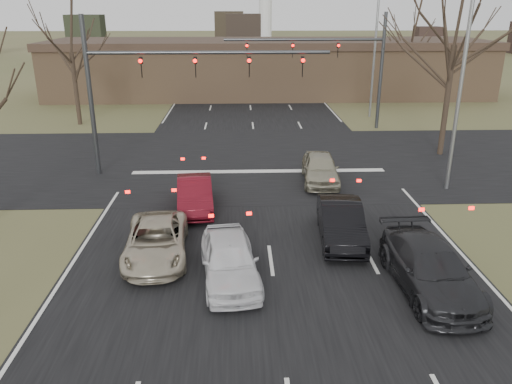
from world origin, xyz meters
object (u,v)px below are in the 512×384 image
building (269,67)px  mast_arm_far (342,57)px  car_red_ahead (195,194)px  streetlight_right_far (373,45)px  car_black_hatch (341,222)px  streetlight_right_near (459,72)px  car_white_sedan (230,259)px  car_silver_suv (156,241)px  car_charcoal_sedan (430,268)px  mast_arm_near (154,76)px  car_silver_ahead (320,168)px

building → mast_arm_far: bearing=-74.4°
car_red_ahead → building: bearing=75.0°
streetlight_right_far → car_black_hatch: 23.86m
streetlight_right_near → streetlight_right_far: 17.01m
mast_arm_far → car_white_sedan: bearing=-109.7°
building → car_silver_suv: size_ratio=9.30×
car_black_hatch → car_charcoal_sedan: 4.17m
streetlight_right_far → streetlight_right_near: bearing=-91.7°
car_silver_suv → car_white_sedan: bearing=-36.8°
streetlight_right_near → car_black_hatch: size_ratio=2.27×
mast_arm_far → car_charcoal_sedan: bearing=-93.6°
streetlight_right_far → car_red_ahead: size_ratio=2.38×
mast_arm_near → mast_arm_far: same height
mast_arm_far → car_red_ahead: bearing=-121.2°
car_silver_ahead → mast_arm_near: bearing=171.9°
mast_arm_far → car_silver_ahead: mast_arm_far is taller
car_red_ahead → car_silver_suv: bearing=-108.3°
mast_arm_far → car_charcoal_sedan: mast_arm_far is taller
building → car_charcoal_sedan: bearing=-85.7°
streetlight_right_far → car_red_ahead: bearing=-122.8°
car_red_ahead → car_silver_ahead: size_ratio=0.98×
car_charcoal_sedan → streetlight_right_far: bearing=77.9°
car_black_hatch → streetlight_right_near: bearing=46.3°
streetlight_right_near → car_charcoal_sedan: (-4.03, -9.04, -4.85)m
streetlight_right_far → car_silver_ahead: streetlight_right_far is taller
car_black_hatch → car_silver_ahead: 6.65m
streetlight_right_far → car_red_ahead: streetlight_right_far is taller
streetlight_right_near → mast_arm_far: bearing=101.5°
mast_arm_near → car_silver_ahead: 9.47m
car_silver_suv → car_black_hatch: 6.84m
car_black_hatch → car_silver_ahead: car_silver_ahead is taller
car_silver_suv → building: bearing=75.8°
streetlight_right_near → car_red_ahead: streetlight_right_near is taller
mast_arm_far → streetlight_right_far: streetlight_right_far is taller
building → mast_arm_far: 15.75m
car_red_ahead → car_silver_ahead: 6.88m
car_silver_ahead → car_red_ahead: bearing=-146.6°
mast_arm_near → streetlight_right_far: streetlight_right_far is taller
mast_arm_far → car_black_hatch: 19.22m
car_black_hatch → mast_arm_far: bearing=84.1°
car_red_ahead → car_black_hatch: bearing=-35.3°
streetlight_right_far → car_silver_suv: bearing=-119.5°
car_black_hatch → mast_arm_near: bearing=138.1°
car_silver_suv → car_silver_ahead: 10.49m
building → streetlight_right_near: 28.97m
streetlight_right_near → car_silver_suv: 15.24m
building → streetlight_right_far: (7.32, -11.00, 2.92)m
car_red_ahead → car_silver_ahead: (6.00, 3.38, 0.04)m
car_silver_suv → streetlight_right_far: bearing=56.1°
mast_arm_far → car_white_sedan: (-7.59, -21.22, -4.28)m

